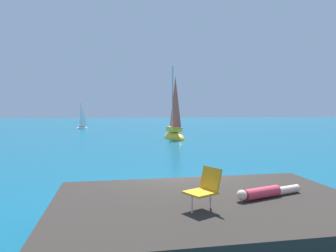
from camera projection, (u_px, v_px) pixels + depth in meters
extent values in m
plane|color=#0F5675|center=(178.00, 199.00, 9.90)|extent=(160.00, 160.00, 0.00)
cube|color=#2D2823|center=(208.00, 220.00, 6.74)|extent=(6.71, 4.66, 0.89)
cube|color=#2F2A26|center=(118.00, 212.00, 8.60)|extent=(0.86, 0.97, 0.57)
cube|color=#2E2620|center=(163.00, 212.00, 8.58)|extent=(1.15, 1.22, 0.77)
ellipsoid|color=yellow|center=(174.00, 139.00, 29.05)|extent=(2.14, 4.03, 1.32)
cube|color=yellow|center=(174.00, 129.00, 29.00)|extent=(1.27, 1.84, 0.43)
cylinder|color=#B7B7BC|center=(173.00, 99.00, 29.18)|extent=(0.14, 0.14, 5.98)
cylinder|color=#B2B2B7|center=(178.00, 127.00, 28.21)|extent=(0.64, 2.36, 0.11)
pyramid|color=#DB4C38|center=(175.00, 101.00, 28.57)|extent=(0.50, 1.88, 4.55)
ellipsoid|color=white|center=(82.00, 129.00, 42.67)|extent=(1.80, 1.93, 0.68)
cube|color=white|center=(82.00, 125.00, 42.64)|extent=(0.92, 0.96, 0.22)
cylinder|color=#B7B7BC|center=(81.00, 115.00, 42.41)|extent=(0.07, 0.07, 3.08)
cylinder|color=#B2B2B7|center=(84.00, 124.00, 43.00)|extent=(0.85, 0.97, 0.06)
pyramid|color=white|center=(83.00, 116.00, 42.70)|extent=(0.67, 0.77, 2.34)
cylinder|color=#DB384C|center=(262.00, 193.00, 6.80)|extent=(0.93, 0.53, 0.24)
cylinder|color=beige|center=(286.00, 190.00, 7.15)|extent=(0.72, 0.41, 0.18)
sphere|color=beige|center=(242.00, 195.00, 6.55)|extent=(0.22, 0.22, 0.22)
cube|color=orange|center=(200.00, 193.00, 5.96)|extent=(0.69, 0.67, 0.04)
cube|color=orange|center=(210.00, 179.00, 6.10)|extent=(0.36, 0.49, 0.45)
cylinder|color=silver|center=(192.00, 204.00, 5.84)|extent=(0.04, 0.04, 0.35)
cylinder|color=silver|center=(210.00, 199.00, 6.12)|extent=(0.04, 0.04, 0.35)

